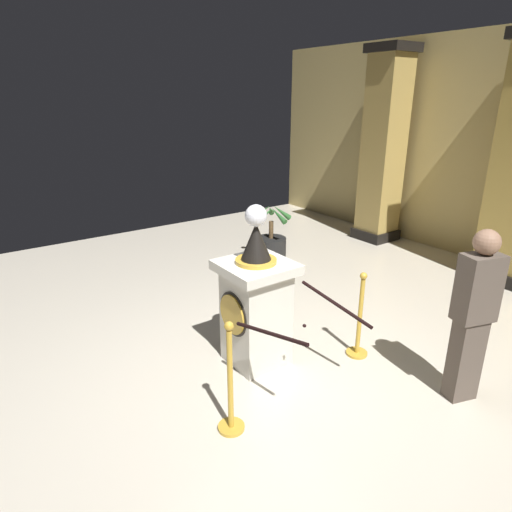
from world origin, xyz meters
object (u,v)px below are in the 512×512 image
Objects in this scene: pedestal_clock at (256,303)px; stanchion_far at (359,327)px; bystander_guest at (473,313)px; potted_palm_left at (271,243)px; stanchion_near at (230,393)px.

pedestal_clock is 1.22m from stanchion_far.
bystander_guest is (1.09, 0.25, 0.56)m from stanchion_far.
stanchion_far is at bearing -167.04° from bystander_guest.
pedestal_clock is at bearing -119.30° from stanchion_far.
potted_palm_left is (-3.09, 1.12, -0.06)m from stanchion_far.
bystander_guest is at bearing 66.05° from stanchion_near.
pedestal_clock is 2.10m from bystander_guest.
stanchion_far is 0.59× the size of bystander_guest.
pedestal_clock reaches higher than stanchion_near.
pedestal_clock is 1.76× the size of stanchion_far.
bystander_guest is (4.18, -0.87, 0.62)m from potted_palm_left.
stanchion_far is at bearing -19.91° from potted_palm_left.
bystander_guest is at bearing 37.28° from pedestal_clock.
stanchion_near is (0.75, -0.80, -0.33)m from pedestal_clock.
pedestal_clock is 1.75× the size of potted_palm_left.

